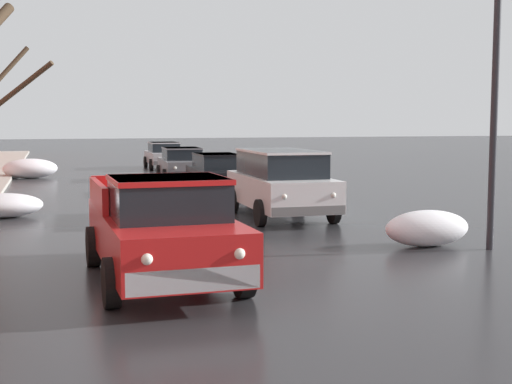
{
  "coord_description": "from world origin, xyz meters",
  "views": [
    {
      "loc": [
        -3.18,
        -1.79,
        2.62
      ],
      "look_at": [
        0.56,
        11.12,
        1.25
      ],
      "focal_mm": 49.53,
      "sensor_mm": 36.0,
      "label": 1
    }
  ],
  "objects_px": {
    "suv_white_parked_kerbside_close": "(280,181)",
    "sedan_grey_parked_far_down_block": "(182,163)",
    "pickup_truck_red_approaching_near_lane": "(162,228)",
    "street_lamp_post": "(496,65)",
    "sedan_silver_queued_behind_truck": "(164,155)",
    "sedan_black_parked_kerbside_mid": "(218,172)"
  },
  "relations": [
    {
      "from": "suv_white_parked_kerbside_close",
      "to": "sedan_grey_parked_far_down_block",
      "type": "bearing_deg",
      "value": 91.88
    },
    {
      "from": "pickup_truck_red_approaching_near_lane",
      "to": "street_lamp_post",
      "type": "height_order",
      "value": "street_lamp_post"
    },
    {
      "from": "sedan_silver_queued_behind_truck",
      "to": "street_lamp_post",
      "type": "distance_m",
      "value": 26.2
    },
    {
      "from": "suv_white_parked_kerbside_close",
      "to": "street_lamp_post",
      "type": "xyz_separation_m",
      "value": [
        2.61,
        -5.69,
        2.71
      ]
    },
    {
      "from": "suv_white_parked_kerbside_close",
      "to": "sedan_silver_queued_behind_truck",
      "type": "xyz_separation_m",
      "value": [
        -0.02,
        20.2,
        -0.24
      ]
    },
    {
      "from": "sedan_silver_queued_behind_truck",
      "to": "sedan_black_parked_kerbside_mid",
      "type": "bearing_deg",
      "value": -90.72
    },
    {
      "from": "sedan_silver_queued_behind_truck",
      "to": "sedan_grey_parked_far_down_block",
      "type": "bearing_deg",
      "value": -92.93
    },
    {
      "from": "sedan_grey_parked_far_down_block",
      "to": "sedan_silver_queued_behind_truck",
      "type": "relative_size",
      "value": 0.99
    },
    {
      "from": "pickup_truck_red_approaching_near_lane",
      "to": "suv_white_parked_kerbside_close",
      "type": "distance_m",
      "value": 7.93
    },
    {
      "from": "sedan_grey_parked_far_down_block",
      "to": "street_lamp_post",
      "type": "relative_size",
      "value": 0.64
    },
    {
      "from": "suv_white_parked_kerbside_close",
      "to": "sedan_black_parked_kerbside_mid",
      "type": "distance_m",
      "value": 6.58
    },
    {
      "from": "suv_white_parked_kerbside_close",
      "to": "sedan_grey_parked_far_down_block",
      "type": "distance_m",
      "value": 12.55
    },
    {
      "from": "street_lamp_post",
      "to": "sedan_silver_queued_behind_truck",
      "type": "bearing_deg",
      "value": 95.8
    },
    {
      "from": "sedan_grey_parked_far_down_block",
      "to": "street_lamp_post",
      "type": "height_order",
      "value": "street_lamp_post"
    },
    {
      "from": "sedan_grey_parked_far_down_block",
      "to": "sedan_silver_queued_behind_truck",
      "type": "distance_m",
      "value": 7.67
    },
    {
      "from": "suv_white_parked_kerbside_close",
      "to": "street_lamp_post",
      "type": "height_order",
      "value": "street_lamp_post"
    },
    {
      "from": "pickup_truck_red_approaching_near_lane",
      "to": "sedan_grey_parked_far_down_block",
      "type": "height_order",
      "value": "pickup_truck_red_approaching_near_lane"
    },
    {
      "from": "sedan_silver_queued_behind_truck",
      "to": "street_lamp_post",
      "type": "relative_size",
      "value": 0.65
    },
    {
      "from": "sedan_black_parked_kerbside_mid",
      "to": "suv_white_parked_kerbside_close",
      "type": "bearing_deg",
      "value": -88.35
    },
    {
      "from": "pickup_truck_red_approaching_near_lane",
      "to": "suv_white_parked_kerbside_close",
      "type": "bearing_deg",
      "value": 57.81
    },
    {
      "from": "sedan_grey_parked_far_down_block",
      "to": "suv_white_parked_kerbside_close",
      "type": "bearing_deg",
      "value": -88.12
    },
    {
      "from": "sedan_grey_parked_far_down_block",
      "to": "street_lamp_post",
      "type": "xyz_separation_m",
      "value": [
        3.02,
        -18.23,
        2.95
      ]
    }
  ]
}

